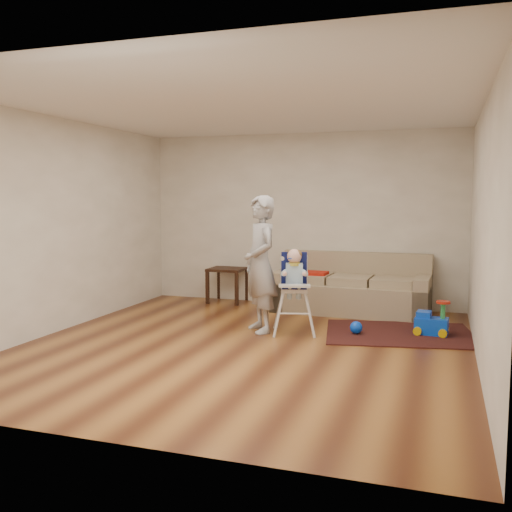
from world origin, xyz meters
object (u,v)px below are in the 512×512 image
(sofa, at_px, (351,283))
(ride_on_toy, at_px, (432,317))
(high_chair, at_px, (294,293))
(adult, at_px, (260,264))
(toy_ball, at_px, (356,327))
(side_table, at_px, (228,285))

(sofa, xyz_separation_m, ride_on_toy, (1.17, -1.10, -0.21))
(high_chair, xyz_separation_m, adult, (-0.43, -0.05, 0.35))
(sofa, xyz_separation_m, toy_ball, (0.28, -1.37, -0.34))
(side_table, distance_m, adult, 2.20)
(ride_on_toy, distance_m, toy_ball, 0.94)
(toy_ball, relative_size, adult, 0.09)
(ride_on_toy, bearing_deg, high_chair, -159.94)
(high_chair, bearing_deg, sofa, 56.92)
(ride_on_toy, relative_size, toy_ball, 2.75)
(ride_on_toy, relative_size, high_chair, 0.40)
(sofa, bearing_deg, ride_on_toy, -40.58)
(high_chair, height_order, adult, adult)
(side_table, xyz_separation_m, toy_ball, (2.33, -1.60, -0.19))
(high_chair, bearing_deg, adult, 170.62)
(ride_on_toy, height_order, high_chair, high_chair)
(toy_ball, distance_m, high_chair, 0.88)
(side_table, xyz_separation_m, adult, (1.14, -1.79, 0.58))
(toy_ball, relative_size, high_chair, 0.15)
(side_table, relative_size, toy_ball, 3.60)
(sofa, height_order, side_table, sofa)
(sofa, relative_size, side_table, 4.09)
(high_chair, relative_size, adult, 0.62)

